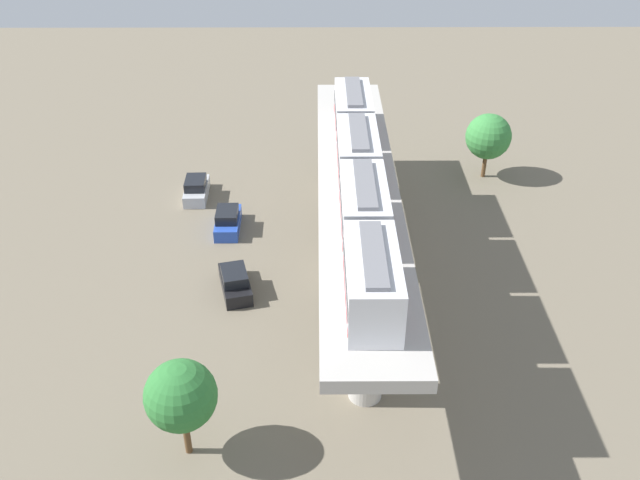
# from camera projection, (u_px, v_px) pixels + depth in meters

# --- Properties ---
(ground_plane) EXTENTS (120.00, 120.00, 0.00)m
(ground_plane) POSITION_uv_depth(u_px,v_px,m) (355.00, 274.00, 49.24)
(ground_plane) COLOR #706654
(viaduct) EXTENTS (5.20, 35.80, 7.30)m
(viaduct) POSITION_uv_depth(u_px,v_px,m) (357.00, 205.00, 46.10)
(viaduct) COLOR #B7B2AA
(viaduct) RESTS_ON ground
(train) EXTENTS (2.64, 27.45, 3.24)m
(train) POSITION_uv_depth(u_px,v_px,m) (361.00, 179.00, 42.55)
(train) COLOR silver
(train) RESTS_ON viaduct
(parked_car_black) EXTENTS (2.75, 4.51, 1.76)m
(parked_car_black) POSITION_uv_depth(u_px,v_px,m) (235.00, 282.00, 47.25)
(parked_car_black) COLOR black
(parked_car_black) RESTS_ON ground
(parked_car_blue) EXTENTS (1.85, 4.22, 1.76)m
(parked_car_blue) POSITION_uv_depth(u_px,v_px,m) (228.00, 221.00, 53.87)
(parked_car_blue) COLOR #284CB7
(parked_car_blue) RESTS_ON ground
(parked_car_silver) EXTENTS (1.92, 4.25, 1.76)m
(parked_car_silver) POSITION_uv_depth(u_px,v_px,m) (196.00, 189.00, 58.11)
(parked_car_silver) COLOR #B2B5BA
(parked_car_silver) RESTS_ON ground
(tree_near_viaduct) EXTENTS (3.64, 3.64, 5.87)m
(tree_near_viaduct) POSITION_uv_depth(u_px,v_px,m) (181.00, 396.00, 33.98)
(tree_near_viaduct) COLOR brown
(tree_near_viaduct) RESTS_ON ground
(tree_mid_lot) EXTENTS (3.92, 3.92, 5.81)m
(tree_mid_lot) POSITION_uv_depth(u_px,v_px,m) (488.00, 137.00, 59.47)
(tree_mid_lot) COLOR brown
(tree_mid_lot) RESTS_ON ground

